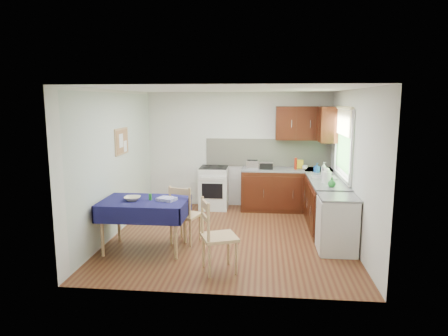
# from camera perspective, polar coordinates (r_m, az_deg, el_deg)

# --- Properties ---
(floor) EXTENTS (4.20, 4.20, 0.00)m
(floor) POSITION_cam_1_polar(r_m,az_deg,el_deg) (7.00, 0.86, -9.74)
(floor) COLOR #502515
(floor) RESTS_ON ground
(ceiling) EXTENTS (4.00, 4.20, 0.02)m
(ceiling) POSITION_cam_1_polar(r_m,az_deg,el_deg) (6.60, 0.92, 11.19)
(ceiling) COLOR white
(ceiling) RESTS_ON wall_back
(wall_back) EXTENTS (4.00, 0.02, 2.50)m
(wall_back) POSITION_cam_1_polar(r_m,az_deg,el_deg) (8.76, 2.04, 2.61)
(wall_back) COLOR silver
(wall_back) RESTS_ON ground
(wall_front) EXTENTS (4.00, 0.02, 2.50)m
(wall_front) POSITION_cam_1_polar(r_m,az_deg,el_deg) (4.64, -1.28, -3.72)
(wall_front) COLOR silver
(wall_front) RESTS_ON ground
(wall_left) EXTENTS (0.02, 4.20, 2.50)m
(wall_left) POSITION_cam_1_polar(r_m,az_deg,el_deg) (7.13, -15.33, 0.66)
(wall_left) COLOR silver
(wall_left) RESTS_ON ground
(wall_right) EXTENTS (0.02, 4.20, 2.50)m
(wall_right) POSITION_cam_1_polar(r_m,az_deg,el_deg) (6.82, 17.88, 0.13)
(wall_right) COLOR silver
(wall_right) RESTS_ON ground
(base_cabinets) EXTENTS (1.90, 2.30, 0.86)m
(base_cabinets) POSITION_cam_1_polar(r_m,az_deg,el_deg) (8.10, 11.26, -4.06)
(base_cabinets) COLOR black
(base_cabinets) RESTS_ON ground
(worktop_back) EXTENTS (1.90, 0.60, 0.04)m
(worktop_back) POSITION_cam_1_polar(r_m,az_deg,el_deg) (8.51, 8.96, -0.23)
(worktop_back) COLOR slate
(worktop_back) RESTS_ON base_cabinets
(worktop_right) EXTENTS (0.60, 1.70, 0.04)m
(worktop_right) POSITION_cam_1_polar(r_m,az_deg,el_deg) (7.46, 14.44, -1.81)
(worktop_right) COLOR slate
(worktop_right) RESTS_ON base_cabinets
(worktop_corner) EXTENTS (0.60, 0.60, 0.04)m
(worktop_corner) POSITION_cam_1_polar(r_m,az_deg,el_deg) (8.58, 13.30, -0.30)
(worktop_corner) COLOR slate
(worktop_corner) RESTS_ON base_cabinets
(splashback) EXTENTS (2.70, 0.02, 0.60)m
(splashback) POSITION_cam_1_polar(r_m,az_deg,el_deg) (8.73, 6.29, 2.20)
(splashback) COLOR beige
(splashback) RESTS_ON wall_back
(upper_cabinets) EXTENTS (1.20, 0.85, 0.70)m
(upper_cabinets) POSITION_cam_1_polar(r_m,az_deg,el_deg) (8.45, 12.37, 6.22)
(upper_cabinets) COLOR black
(upper_cabinets) RESTS_ON wall_back
(stove) EXTENTS (0.60, 0.61, 0.92)m
(stove) POSITION_cam_1_polar(r_m,az_deg,el_deg) (8.64, -1.44, -2.81)
(stove) COLOR silver
(stove) RESTS_ON ground
(window) EXTENTS (0.04, 1.48, 1.26)m
(window) POSITION_cam_1_polar(r_m,az_deg,el_deg) (7.45, 16.70, 4.07)
(window) COLOR #2C5F27
(window) RESTS_ON wall_right
(fridge) EXTENTS (0.58, 0.60, 0.89)m
(fridge) POSITION_cam_1_polar(r_m,az_deg,el_deg) (6.42, 15.89, -7.77)
(fridge) COLOR silver
(fridge) RESTS_ON ground
(corkboard) EXTENTS (0.04, 0.62, 0.47)m
(corkboard) POSITION_cam_1_polar(r_m,az_deg,el_deg) (7.36, -14.41, 3.70)
(corkboard) COLOR #A88054
(corkboard) RESTS_ON wall_left
(dining_table) EXTENTS (1.32, 0.89, 0.80)m
(dining_table) POSITION_cam_1_polar(r_m,az_deg,el_deg) (6.34, -11.27, -5.43)
(dining_table) COLOR #121040
(dining_table) RESTS_ON ground
(chair_far) EXTENTS (0.54, 0.54, 0.97)m
(chair_far) POSITION_cam_1_polar(r_m,az_deg,el_deg) (6.56, -5.73, -6.39)
(chair_far) COLOR #A88054
(chair_far) RESTS_ON ground
(chair_near) EXTENTS (0.58, 0.58, 1.02)m
(chair_near) POSITION_cam_1_polar(r_m,az_deg,el_deg) (5.48, -1.20, -9.34)
(chair_near) COLOR #A88054
(chair_near) RESTS_ON ground
(toaster) EXTENTS (0.25, 0.16, 0.19)m
(toaster) POSITION_cam_1_polar(r_m,az_deg,el_deg) (8.41, 4.08, 0.50)
(toaster) COLOR silver
(toaster) RESTS_ON worktop_back
(sandwich_press) EXTENTS (0.27, 0.24, 0.16)m
(sandwich_press) POSITION_cam_1_polar(r_m,az_deg,el_deg) (8.43, 6.05, 0.42)
(sandwich_press) COLOR black
(sandwich_press) RESTS_ON worktop_back
(sauce_bottle) EXTENTS (0.06, 0.06, 0.25)m
(sauce_bottle) POSITION_cam_1_polar(r_m,az_deg,el_deg) (8.42, 10.21, 0.61)
(sauce_bottle) COLOR #AF250E
(sauce_bottle) RESTS_ON worktop_back
(yellow_packet) EXTENTS (0.15, 0.12, 0.18)m
(yellow_packet) POSITION_cam_1_polar(r_m,az_deg,el_deg) (8.60, 10.79, 0.55)
(yellow_packet) COLOR yellow
(yellow_packet) RESTS_ON worktop_back
(dish_rack) EXTENTS (0.44, 0.34, 0.21)m
(dish_rack) POSITION_cam_1_polar(r_m,az_deg,el_deg) (7.63, 14.10, -1.20)
(dish_rack) COLOR #939399
(dish_rack) RESTS_ON worktop_right
(kettle) EXTENTS (0.16, 0.16, 0.27)m
(kettle) POSITION_cam_1_polar(r_m,az_deg,el_deg) (7.19, 14.45, -1.12)
(kettle) COLOR silver
(kettle) RESTS_ON worktop_right
(cup) EXTENTS (0.13, 0.13, 0.09)m
(cup) POSITION_cam_1_polar(r_m,az_deg,el_deg) (8.47, 11.49, 0.08)
(cup) COLOR white
(cup) RESTS_ON worktop_back
(soap_bottle_a) EXTENTS (0.15, 0.15, 0.27)m
(soap_bottle_a) POSITION_cam_1_polar(r_m,az_deg,el_deg) (7.80, 14.05, -0.16)
(soap_bottle_a) COLOR silver
(soap_bottle_a) RESTS_ON worktop_right
(soap_bottle_b) EXTENTS (0.12, 0.12, 0.19)m
(soap_bottle_b) POSITION_cam_1_polar(r_m,az_deg,el_deg) (8.16, 13.11, 0.04)
(soap_bottle_b) COLOR #1D53AB
(soap_bottle_b) RESTS_ON worktop_right
(soap_bottle_c) EXTENTS (0.18, 0.18, 0.17)m
(soap_bottle_c) POSITION_cam_1_polar(r_m,az_deg,el_deg) (6.85, 15.15, -1.97)
(soap_bottle_c) COLOR #227F2B
(soap_bottle_c) RESTS_ON worktop_right
(plate_bowl) EXTENTS (0.27, 0.27, 0.06)m
(plate_bowl) POSITION_cam_1_polar(r_m,az_deg,el_deg) (6.32, -12.95, -4.27)
(plate_bowl) COLOR beige
(plate_bowl) RESTS_ON dining_table
(book) EXTENTS (0.19, 0.24, 0.02)m
(book) POSITION_cam_1_polar(r_m,az_deg,el_deg) (6.38, -8.93, -4.22)
(book) COLOR white
(book) RESTS_ON dining_table
(spice_jar) EXTENTS (0.05, 0.05, 0.10)m
(spice_jar) POSITION_cam_1_polar(r_m,az_deg,el_deg) (6.28, -10.49, -4.07)
(spice_jar) COLOR #228029
(spice_jar) RESTS_ON dining_table
(tea_towel) EXTENTS (0.32, 0.29, 0.05)m
(tea_towel) POSITION_cam_1_polar(r_m,az_deg,el_deg) (6.21, -8.19, -4.42)
(tea_towel) COLOR navy
(tea_towel) RESTS_ON dining_table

